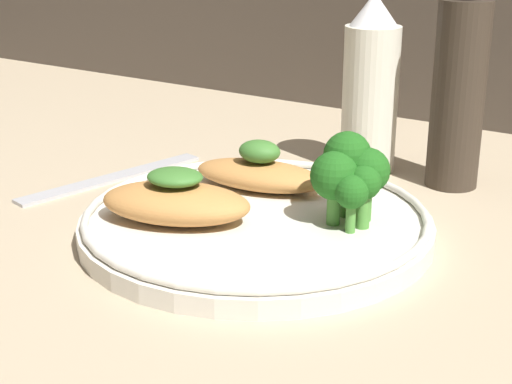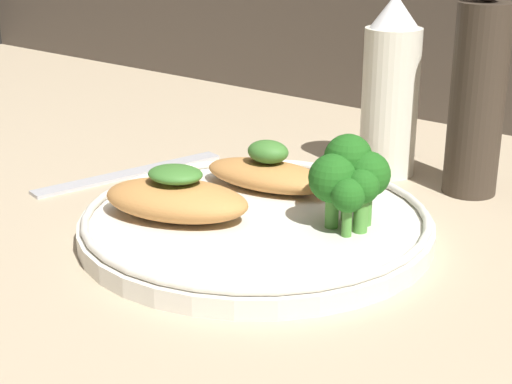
# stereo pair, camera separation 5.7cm
# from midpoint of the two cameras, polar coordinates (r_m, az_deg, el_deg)

# --- Properties ---
(ground_plane) EXTENTS (1.80, 1.80, 0.01)m
(ground_plane) POSITION_cam_midpoint_polar(r_m,az_deg,el_deg) (0.59, 2.80, -3.64)
(ground_plane) COLOR tan
(plate) EXTENTS (0.26, 0.26, 0.02)m
(plate) POSITION_cam_midpoint_polar(r_m,az_deg,el_deg) (0.58, 2.82, -2.29)
(plate) COLOR silver
(plate) RESTS_ON ground_plane
(grilled_meat_front) EXTENTS (0.12, 0.09, 0.04)m
(grilled_meat_front) POSITION_cam_midpoint_polar(r_m,az_deg,el_deg) (0.57, -3.00, -0.48)
(grilled_meat_front) COLOR #BC7F42
(grilled_meat_front) RESTS_ON plate
(grilled_meat_middle) EXTENTS (0.12, 0.07, 0.04)m
(grilled_meat_middle) POSITION_cam_midpoint_polar(r_m,az_deg,el_deg) (0.63, 3.45, 1.38)
(grilled_meat_middle) COLOR #BC7F42
(grilled_meat_middle) RESTS_ON plate
(broccoli_bunch) EXTENTS (0.05, 0.05, 0.06)m
(broccoli_bunch) POSITION_cam_midpoint_polar(r_m,az_deg,el_deg) (0.56, 9.77, 1.10)
(broccoli_bunch) COLOR #4C8E38
(broccoli_bunch) RESTS_ON plate
(sauce_bottle) EXTENTS (0.05, 0.05, 0.16)m
(sauce_bottle) POSITION_cam_midpoint_polar(r_m,az_deg,el_deg) (0.71, 12.25, 7.17)
(sauce_bottle) COLOR silver
(sauce_bottle) RESTS_ON ground_plane
(pepper_grinder) EXTENTS (0.04, 0.04, 0.19)m
(pepper_grinder) POSITION_cam_midpoint_polar(r_m,az_deg,el_deg) (0.68, 18.20, 6.83)
(pepper_grinder) COLOR #382D23
(pepper_grinder) RESTS_ON ground_plane
(fork) EXTENTS (0.06, 0.19, 0.01)m
(fork) POSITION_cam_midpoint_polar(r_m,az_deg,el_deg) (0.72, -6.89, 1.41)
(fork) COLOR #B2B2B7
(fork) RESTS_ON ground_plane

